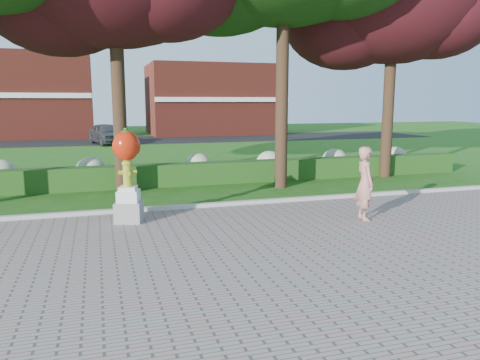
# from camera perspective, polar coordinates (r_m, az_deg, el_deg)

# --- Properties ---
(ground) EXTENTS (100.00, 100.00, 0.00)m
(ground) POSITION_cam_1_polar(r_m,az_deg,el_deg) (10.71, -1.50, -6.99)
(ground) COLOR #1E5715
(ground) RESTS_ON ground
(walkway) EXTENTS (40.00, 14.00, 0.04)m
(walkway) POSITION_cam_1_polar(r_m,az_deg,el_deg) (7.17, 7.39, -15.54)
(walkway) COLOR gray
(walkway) RESTS_ON ground
(curb) EXTENTS (40.00, 0.18, 0.15)m
(curb) POSITION_cam_1_polar(r_m,az_deg,el_deg) (13.52, -4.91, -3.19)
(curb) COLOR #ADADA5
(curb) RESTS_ON ground
(lawn_hedge) EXTENTS (24.00, 0.70, 0.80)m
(lawn_hedge) POSITION_cam_1_polar(r_m,az_deg,el_deg) (17.32, -7.71, 0.68)
(lawn_hedge) COLOR #134315
(lawn_hedge) RESTS_ON ground
(hydrangea_row) EXTENTS (20.10, 1.10, 0.99)m
(hydrangea_row) POSITION_cam_1_polar(r_m,az_deg,el_deg) (18.37, -6.47, 1.68)
(hydrangea_row) COLOR beige
(hydrangea_row) RESTS_ON ground
(street) EXTENTS (50.00, 8.00, 0.02)m
(street) POSITION_cam_1_polar(r_m,az_deg,el_deg) (38.12, -12.86, 4.76)
(street) COLOR black
(street) RESTS_ON ground
(building_left) EXTENTS (14.00, 8.00, 7.00)m
(building_left) POSITION_cam_1_polar(r_m,az_deg,el_deg) (44.50, -26.75, 9.15)
(building_left) COLOR maroon
(building_left) RESTS_ON ground
(building_right) EXTENTS (12.00, 8.00, 6.40)m
(building_right) POSITION_cam_1_polar(r_m,az_deg,el_deg) (45.19, -3.29, 9.75)
(building_right) COLOR maroon
(building_right) RESTS_ON ground
(hydrant_sculpture) EXTENTS (0.79, 0.79, 2.37)m
(hydrant_sculpture) POSITION_cam_1_polar(r_m,az_deg,el_deg) (12.00, -13.56, 0.87)
(hydrant_sculpture) COLOR gray
(hydrant_sculpture) RESTS_ON walkway
(woman) EXTENTS (0.55, 0.75, 1.89)m
(woman) POSITION_cam_1_polar(r_m,az_deg,el_deg) (12.37, 14.99, -0.38)
(woman) COLOR tan
(woman) RESTS_ON walkway
(parked_car) EXTENTS (2.87, 4.72, 1.50)m
(parked_car) POSITION_cam_1_polar(r_m,az_deg,el_deg) (35.00, -15.93, 5.47)
(parked_car) COLOR #3D4044
(parked_car) RESTS_ON street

